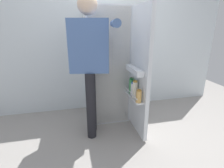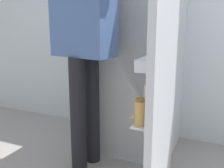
% 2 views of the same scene
% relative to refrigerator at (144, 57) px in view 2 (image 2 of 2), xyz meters
% --- Properties ---
extents(kitchen_wall, '(4.40, 0.10, 2.59)m').
position_rel_refrigerator_xyz_m(kitchen_wall, '(-0.02, 0.42, 0.44)').
color(kitchen_wall, silver).
rests_on(kitchen_wall, ground_plane).
extents(refrigerator, '(0.65, 1.22, 1.70)m').
position_rel_refrigerator_xyz_m(refrigerator, '(0.00, 0.00, 0.00)').
color(refrigerator, silver).
rests_on(refrigerator, ground_plane).
extents(person, '(0.59, 0.86, 1.78)m').
position_rel_refrigerator_xyz_m(person, '(-0.32, -0.46, 0.24)').
color(person, black).
rests_on(person, ground_plane).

